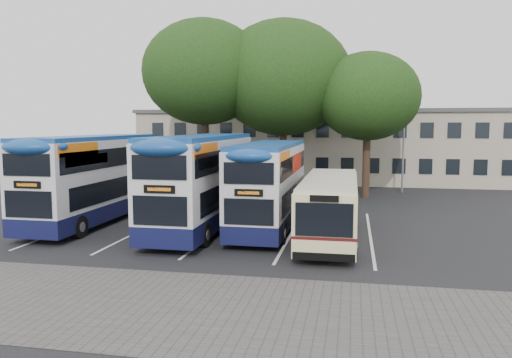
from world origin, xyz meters
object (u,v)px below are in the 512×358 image
object	(u,v)px
tree_right	(368,97)
bus_single	(330,204)
tree_left	(204,72)
lamp_post	(404,122)
bus_dd_left	(94,175)
tree_mid	(284,78)
bus_dd_right	(270,181)
bus_dd_mid	(202,178)

from	to	relation	value
tree_right	bus_single	size ratio (longest dim) A/B	1.08
tree_left	lamp_post	bearing A→B (deg)	12.62
bus_dd_left	lamp_post	bearing A→B (deg)	41.42
bus_dd_left	tree_right	bearing A→B (deg)	39.80
lamp_post	tree_left	size ratio (longest dim) A/B	0.74
bus_dd_left	bus_single	distance (m)	11.98
tree_mid	bus_dd_right	world-z (taller)	tree_mid
tree_mid	bus_dd_left	bearing A→B (deg)	-122.02
lamp_post	bus_dd_mid	xyz separation A→B (m)	(-10.54, -14.90, -2.64)
tree_right	bus_dd_right	world-z (taller)	tree_right
bus_dd_right	lamp_post	bearing A→B (deg)	62.22
lamp_post	tree_right	distance (m)	4.39
tree_left	tree_right	xyz separation A→B (m)	(11.29, 0.10, -1.79)
tree_left	tree_right	bearing A→B (deg)	0.49
lamp_post	bus_single	world-z (taller)	lamp_post
bus_dd_left	bus_dd_right	xyz separation A→B (m)	(8.91, 0.30, -0.17)
tree_left	bus_dd_left	world-z (taller)	tree_left
lamp_post	bus_dd_mid	distance (m)	18.44
tree_mid	bus_dd_left	size ratio (longest dim) A/B	1.17
lamp_post	tree_left	bearing A→B (deg)	-167.38
tree_right	bus_dd_mid	distance (m)	14.88
bus_dd_mid	bus_dd_right	world-z (taller)	bus_dd_mid
lamp_post	bus_dd_left	xyz separation A→B (m)	(-16.36, -14.43, -2.67)
lamp_post	tree_right	xyz separation A→B (m)	(-2.68, -3.03, 1.70)
tree_right	bus_single	distance (m)	14.08
bus_dd_right	bus_single	world-z (taller)	bus_dd_right
tree_right	bus_dd_right	xyz separation A→B (m)	(-4.76, -11.09, -4.55)
tree_left	tree_mid	world-z (taller)	tree_mid
tree_mid	bus_dd_right	bearing A→B (deg)	-85.08
bus_dd_mid	tree_left	bearing A→B (deg)	106.24
tree_left	tree_right	world-z (taller)	tree_left
tree_left	tree_mid	bearing A→B (deg)	13.04
tree_mid	bus_dd_right	distance (m)	13.68
bus_dd_left	bus_dd_mid	distance (m)	5.83
lamp_post	tree_mid	xyz separation A→B (m)	(-8.50, -1.86, 3.12)
tree_mid	tree_left	bearing A→B (deg)	-166.96
tree_left	bus_single	world-z (taller)	tree_left
bus_dd_mid	bus_single	xyz separation A→B (m)	(6.04, -1.07, -0.92)
tree_mid	bus_dd_mid	size ratio (longest dim) A/B	1.16
tree_left	bus_single	size ratio (longest dim) A/B	1.36
bus_single	tree_right	bearing A→B (deg)	81.97
tree_right	bus_dd_mid	bearing A→B (deg)	-123.53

